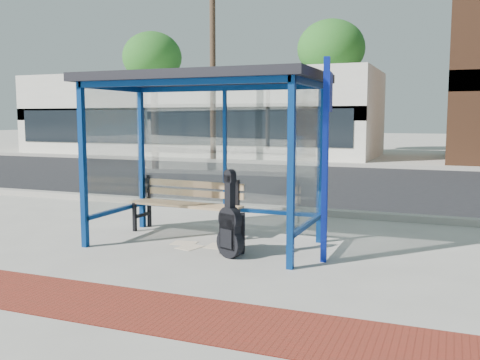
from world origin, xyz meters
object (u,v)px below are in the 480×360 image
at_px(bench, 187,202).
at_px(backpack, 232,237).
at_px(suitcase, 232,233).
at_px(guitar_bag, 230,228).

height_order(bench, backpack, bench).
bearing_deg(bench, suitcase, -33.73).
bearing_deg(suitcase, bench, 124.55).
bearing_deg(guitar_bag, suitcase, 129.30).
bearing_deg(backpack, suitcase, -64.58).
relative_size(guitar_bag, suitcase, 1.88).
height_order(suitcase, backpack, suitcase).
bearing_deg(bench, guitar_bag, -39.08).
xyz_separation_m(guitar_bag, suitcase, (-0.07, 0.26, -0.13)).
xyz_separation_m(bench, backpack, (1.10, -0.77, -0.31)).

